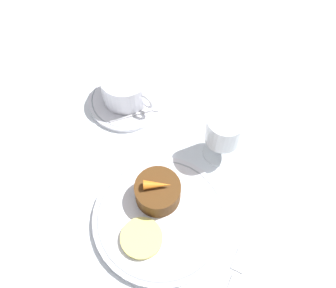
{
  "coord_description": "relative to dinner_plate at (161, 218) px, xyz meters",
  "views": [
    {
      "loc": [
        0.2,
        -0.21,
        0.68
      ],
      "look_at": [
        -0.04,
        0.07,
        0.04
      ],
      "focal_mm": 42.0,
      "sensor_mm": 36.0,
      "label": 1
    }
  ],
  "objects": [
    {
      "name": "spoon",
      "position": [
        -0.18,
        0.15,
        0.0
      ],
      "size": [
        0.07,
        0.1,
        0.0
      ],
      "color": "silver",
      "rests_on": "saucer"
    },
    {
      "name": "dinner_plate",
      "position": [
        0.0,
        0.0,
        0.0
      ],
      "size": [
        0.24,
        0.24,
        0.01
      ],
      "color": "white",
      "rests_on": "ground_plane"
    },
    {
      "name": "saucer",
      "position": [
        -0.23,
        0.15,
        -0.0
      ],
      "size": [
        0.16,
        0.16,
        0.01
      ],
      "color": "white",
      "rests_on": "ground_plane"
    },
    {
      "name": "wine_glass",
      "position": [
        -0.0,
        0.18,
        0.07
      ],
      "size": [
        0.07,
        0.07,
        0.12
      ],
      "color": "silver",
      "rests_on": "ground_plane"
    },
    {
      "name": "fork",
      "position": [
        0.16,
        -0.0,
        -0.01
      ],
      "size": [
        0.06,
        0.18,
        0.01
      ],
      "color": "silver",
      "rests_on": "ground_plane"
    },
    {
      "name": "ground_plane",
      "position": [
        -0.03,
        0.04,
        -0.01
      ],
      "size": [
        3.0,
        3.0,
        0.0
      ],
      "primitive_type": "plane",
      "color": "white"
    },
    {
      "name": "coffee_cup",
      "position": [
        -0.23,
        0.16,
        0.04
      ],
      "size": [
        0.12,
        0.1,
        0.06
      ],
      "color": "white",
      "rests_on": "saucer"
    },
    {
      "name": "dessert_cake",
      "position": [
        -0.03,
        0.03,
        0.03
      ],
      "size": [
        0.08,
        0.08,
        0.04
      ],
      "color": "#563314",
      "rests_on": "dinner_plate"
    },
    {
      "name": "pineapple_slice",
      "position": [
        0.0,
        -0.05,
        0.01
      ],
      "size": [
        0.07,
        0.07,
        0.01
      ],
      "color": "#EFE075",
      "rests_on": "dinner_plate"
    },
    {
      "name": "carrot_garnish",
      "position": [
        -0.03,
        0.03,
        0.06
      ],
      "size": [
        0.05,
        0.04,
        0.02
      ],
      "color": "orange",
      "rests_on": "dessert_cake"
    }
  ]
}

